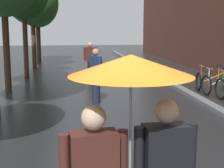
% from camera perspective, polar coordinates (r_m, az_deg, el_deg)
% --- Properties ---
extents(kerb_strip, '(0.30, 36.00, 0.12)m').
position_cam_1_polar(kerb_strip, '(13.87, 9.95, 0.14)').
color(kerb_strip, slate).
rests_on(kerb_strip, ground).
extents(street_tree_5, '(2.73, 2.73, 5.34)m').
position_cam_1_polar(street_tree_5, '(22.68, -12.60, 13.15)').
color(street_tree_5, '#473323').
rests_on(street_tree_5, ground).
extents(parked_bicycle_7, '(1.15, 0.81, 0.96)m').
position_cam_1_polar(parked_bicycle_7, '(12.20, 17.84, 0.01)').
color(parked_bicycle_7, black).
rests_on(parked_bicycle_7, ground).
extents(parked_bicycle_8, '(1.17, 0.84, 0.96)m').
position_cam_1_polar(parked_bicycle_8, '(12.80, 16.73, 0.50)').
color(parked_bicycle_8, black).
rests_on(parked_bicycle_8, ground).
extents(couple_under_umbrella, '(1.23, 1.06, 2.11)m').
position_cam_1_polar(couple_under_umbrella, '(2.94, 3.19, -9.52)').
color(couple_under_umbrella, '#2D2D33').
rests_on(couple_under_umbrella, ground).
extents(pedestrian_walking_midground, '(0.58, 0.28, 1.67)m').
position_cam_1_polar(pedestrian_walking_midground, '(14.85, -3.70, 3.97)').
color(pedestrian_walking_midground, black).
rests_on(pedestrian_walking_midground, ground).
extents(pedestrian_walking_far, '(0.37, 0.55, 1.69)m').
position_cam_1_polar(pedestrian_walking_far, '(10.26, -2.76, 1.44)').
color(pedestrian_walking_far, '#1E233D').
rests_on(pedestrian_walking_far, ground).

